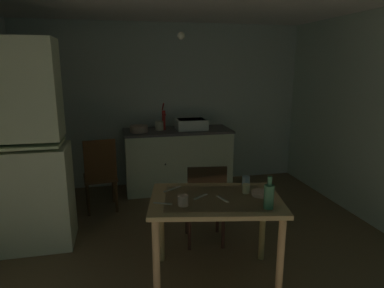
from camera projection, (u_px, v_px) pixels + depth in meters
ground_plane at (189, 232)px, 3.78m from camera, size 5.20×5.20×0.00m
wall_back at (165, 106)px, 5.18m from camera, size 4.30×0.10×2.42m
wall_right at (369, 118)px, 3.95m from camera, size 0.10×3.53×2.42m
hutch_cabinet at (22, 154)px, 3.30m from camera, size 0.86×0.51×2.07m
counter_cabinet at (178, 159)px, 5.03m from camera, size 1.56×0.64×0.90m
sink_basin at (191, 124)px, 4.95m from camera, size 0.44×0.34×0.15m
hand_pump at (164, 118)px, 4.89m from camera, size 0.05×0.27×0.39m
mixing_bowl_counter at (139, 129)px, 4.75m from camera, size 0.25×0.25×0.09m
stoneware_crock at (159, 126)px, 4.89m from camera, size 0.12×0.12×0.13m
dining_table at (216, 210)px, 2.81m from camera, size 1.19×0.91×0.75m
chair_far_side at (205, 201)px, 3.43m from camera, size 0.45×0.45×0.87m
chair_by_counter at (100, 174)px, 4.21m from camera, size 0.45×0.45×0.95m
serving_bowl_wide at (261, 193)px, 2.83m from camera, size 0.15×0.15×0.03m
mug_tall at (246, 181)px, 3.05m from camera, size 0.07×0.07×0.09m
teacup_mint at (183, 200)px, 2.63m from camera, size 0.08×0.08×0.08m
mug_dark at (246, 189)px, 2.88m from camera, size 0.06×0.06×0.08m
glass_bottle at (269, 196)px, 2.56m from camera, size 0.08×0.08×0.25m
table_knife at (172, 189)px, 2.98m from camera, size 0.17×0.12×0.00m
teaspoon_near_bowl at (201, 196)px, 2.81m from camera, size 0.14×0.11×0.00m
teaspoon_by_cup at (222, 199)px, 2.75m from camera, size 0.06×0.15×0.00m
serving_spoon at (162, 203)px, 2.67m from camera, size 0.15×0.08×0.00m
pendant_bulb at (181, 36)px, 3.54m from camera, size 0.08×0.08×0.08m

